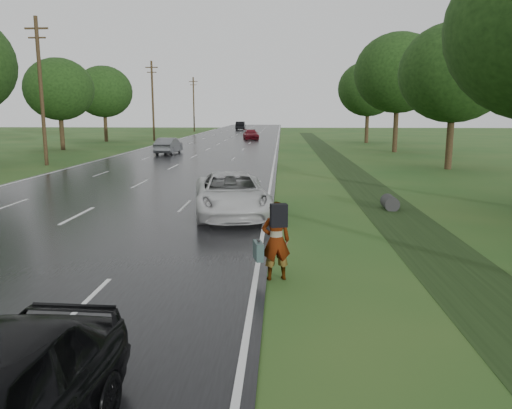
{
  "coord_description": "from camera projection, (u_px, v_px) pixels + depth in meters",
  "views": [
    {
      "loc": [
        7.31,
        -9.16,
        3.71
      ],
      "look_at": [
        6.64,
        3.75,
        1.3
      ],
      "focal_mm": 35.0,
      "sensor_mm": 36.0,
      "label": 1
    }
  ],
  "objects": [
    {
      "name": "road",
      "position": [
        215.0,
        146.0,
        54.22
      ],
      "size": [
        14.0,
        180.0,
        0.04
      ],
      "primitive_type": "cube",
      "color": "black",
      "rests_on": "ground"
    },
    {
      "name": "tree_east_f",
      "position": [
        368.0,
        89.0,
        59.04
      ],
      "size": [
        7.2,
        7.2,
        9.62
      ],
      "color": "#312114",
      "rests_on": "ground"
    },
    {
      "name": "far_car_dark",
      "position": [
        241.0,
        126.0,
        101.63
      ],
      "size": [
        1.9,
        5.18,
        1.69
      ],
      "primitive_type": "imported",
      "rotation": [
        0.0,
        0.0,
        3.16
      ],
      "color": "black",
      "rests_on": "road"
    },
    {
      "name": "pedestrian",
      "position": [
        275.0,
        240.0,
        11.04
      ],
      "size": [
        0.89,
        0.68,
        1.78
      ],
      "rotation": [
        0.0,
        0.0,
        3.37
      ],
      "color": "#A5998C",
      "rests_on": "ground"
    },
    {
      "name": "edge_stripe_east",
      "position": [
        277.0,
        146.0,
        53.87
      ],
      "size": [
        0.12,
        180.0,
        0.01
      ],
      "primitive_type": "cube",
      "color": "silver",
      "rests_on": "road"
    },
    {
      "name": "tree_east_d",
      "position": [
        398.0,
        73.0,
        45.14
      ],
      "size": [
        8.0,
        8.0,
        10.76
      ],
      "color": "#312114",
      "rests_on": "ground"
    },
    {
      "name": "utility_pole_distant",
      "position": [
        194.0,
        104.0,
        93.0
      ],
      "size": [
        1.6,
        0.26,
        10.0
      ],
      "color": "#312114",
      "rests_on": "ground"
    },
    {
      "name": "white_pickup",
      "position": [
        231.0,
        194.0,
        17.94
      ],
      "size": [
        3.37,
        5.76,
        1.51
      ],
      "primitive_type": "imported",
      "rotation": [
        0.0,
        0.0,
        0.17
      ],
      "color": "silver",
      "rests_on": "road"
    },
    {
      "name": "silver_sedan",
      "position": [
        169.0,
        146.0,
        43.91
      ],
      "size": [
        1.73,
        4.38,
        1.42
      ],
      "primitive_type": "imported",
      "rotation": [
        0.0,
        0.0,
        3.09
      ],
      "color": "gray",
      "rests_on": "road"
    },
    {
      "name": "center_line",
      "position": [
        215.0,
        146.0,
        54.21
      ],
      "size": [
        0.12,
        180.0,
        0.01
      ],
      "primitive_type": "cube",
      "color": "silver",
      "rests_on": "road"
    },
    {
      "name": "tree_west_f",
      "position": [
        104.0,
        92.0,
        61.7
      ],
      "size": [
        7.0,
        7.0,
        9.29
      ],
      "color": "#312114",
      "rests_on": "ground"
    },
    {
      "name": "tree_west_d",
      "position": [
        59.0,
        89.0,
        47.98
      ],
      "size": [
        6.6,
        6.6,
        8.8
      ],
      "color": "#312114",
      "rests_on": "ground"
    },
    {
      "name": "far_car_red",
      "position": [
        251.0,
        135.0,
        66.42
      ],
      "size": [
        2.54,
        4.79,
        1.32
      ],
      "primitive_type": "imported",
      "rotation": [
        0.0,
        0.0,
        0.16
      ],
      "color": "maroon",
      "rests_on": "road"
    },
    {
      "name": "tree_east_c",
      "position": [
        454.0,
        73.0,
        31.56
      ],
      "size": [
        7.0,
        7.0,
        9.29
      ],
      "color": "#312114",
      "rests_on": "ground"
    },
    {
      "name": "edge_stripe_west",
      "position": [
        153.0,
        146.0,
        54.56
      ],
      "size": [
        0.12,
        180.0,
        0.01
      ],
      "primitive_type": "cube",
      "color": "silver",
      "rests_on": "road"
    },
    {
      "name": "utility_pole_mid",
      "position": [
        41.0,
        90.0,
        34.1
      ],
      "size": [
        1.6,
        0.26,
        10.0
      ],
      "color": "#312114",
      "rests_on": "ground"
    },
    {
      "name": "drainage_ditch",
      "position": [
        357.0,
        179.0,
        27.82
      ],
      "size": [
        2.2,
        120.0,
        0.56
      ],
      "color": "black",
      "rests_on": "ground"
    },
    {
      "name": "utility_pole_far",
      "position": [
        153.0,
        100.0,
        63.55
      ],
      "size": [
        1.6,
        0.26,
        10.0
      ],
      "color": "#312114",
      "rests_on": "ground"
    }
  ]
}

